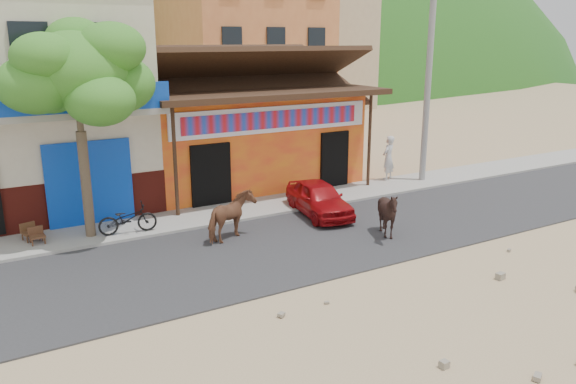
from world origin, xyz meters
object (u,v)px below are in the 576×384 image
object	(u,v)px
utility_pole	(428,78)
cow_tan	(231,217)
cow_dark	(388,213)
tree	(81,131)
scooter	(128,219)
cafe_chair_left	(36,229)
pedestrian	(388,158)
cafe_chair_right	(30,225)
red_car	(319,198)

from	to	relation	value
utility_pole	cow_tan	world-z (taller)	utility_pole
cow_tan	cow_dark	size ratio (longest dim) A/B	1.15
cow_tan	tree	bearing A→B (deg)	29.97
scooter	cafe_chair_left	size ratio (longest dim) A/B	1.94
cow_tan	pedestrian	world-z (taller)	pedestrian
tree	cow_tan	size ratio (longest dim) A/B	3.77
utility_pole	cafe_chair_left	distance (m)	14.64
tree	cow_dark	size ratio (longest dim) A/B	4.33
pedestrian	cafe_chair_right	bearing A→B (deg)	-22.18
pedestrian	cafe_chair_right	size ratio (longest dim) A/B	1.97
utility_pole	pedestrian	xyz separation A→B (m)	(-1.19, 0.70, -3.12)
utility_pole	pedestrian	bearing A→B (deg)	149.48
tree	cafe_chair_left	xyz separation A→B (m)	(-1.40, 0.05, -2.58)
pedestrian	tree	bearing A→B (deg)	-19.81
cow_dark	scooter	bearing A→B (deg)	-142.13
red_car	cafe_chair_right	size ratio (longest dim) A/B	3.63
pedestrian	cow_tan	bearing A→B (deg)	-4.03
scooter	red_car	bearing A→B (deg)	-93.44
tree	cafe_chair_right	xyz separation A→B (m)	(-1.52, 0.43, -2.55)
cow_dark	pedestrian	world-z (taller)	pedestrian
tree	utility_pole	size ratio (longest dim) A/B	0.75
cow_tan	cow_dark	distance (m)	4.47
cow_tan	scooter	bearing A→B (deg)	25.68
tree	cafe_chair_right	size ratio (longest dim) A/B	6.72
cafe_chair_left	utility_pole	bearing A→B (deg)	-3.70
utility_pole	cow_dark	size ratio (longest dim) A/B	5.78
cow_tan	cafe_chair_right	distance (m)	5.58
cow_tan	scooter	distance (m)	3.03
tree	cow_tan	distance (m)	4.70
utility_pole	cafe_chair_right	size ratio (longest dim) A/B	8.96
red_car	pedestrian	bearing A→B (deg)	34.81
scooter	pedestrian	bearing A→B (deg)	-76.51
tree	scooter	world-z (taller)	tree
scooter	pedestrian	size ratio (longest dim) A/B	0.93
pedestrian	cow_dark	bearing A→B (deg)	26.00
tree	cafe_chair_left	bearing A→B (deg)	177.88
cow_dark	pedestrian	bearing A→B (deg)	118.57
cow_tan	pedestrian	xyz separation A→B (m)	(8.17, 3.01, 0.29)
utility_pole	cafe_chair_right	world-z (taller)	utility_pole
tree	red_car	distance (m)	7.44
cow_dark	pedestrian	xyz separation A→B (m)	(4.18, 5.03, 0.27)
red_car	cafe_chair_left	size ratio (longest dim) A/B	3.83
red_car	pedestrian	distance (m)	5.31
cafe_chair_left	pedestrian	bearing A→B (deg)	-0.57
cafe_chair_right	pedestrian	bearing A→B (deg)	-13.79
red_car	cafe_chair_right	distance (m)	8.57
cow_dark	tree	bearing A→B (deg)	-140.73
utility_pole	scooter	distance (m)	12.35
scooter	tree	bearing A→B (deg)	77.89
tree	cafe_chair_left	world-z (taller)	tree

